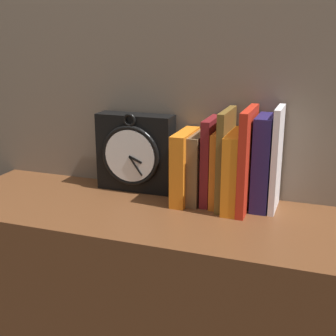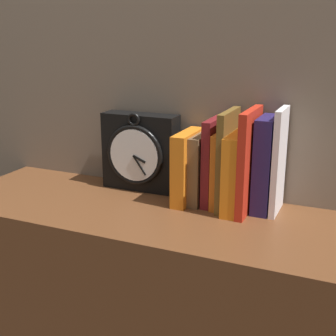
% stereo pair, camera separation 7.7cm
% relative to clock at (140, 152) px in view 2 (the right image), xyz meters
% --- Properties ---
extents(clock, '(0.21, 0.08, 0.22)m').
position_rel_clock_xyz_m(clock, '(0.00, 0.00, 0.00)').
color(clock, black).
rests_on(clock, bookshelf).
extents(book_slot0_orange, '(0.04, 0.15, 0.18)m').
position_rel_clock_xyz_m(book_slot0_orange, '(0.16, -0.04, -0.01)').
color(book_slot0_orange, orange).
rests_on(book_slot0_orange, bookshelf).
extents(book_slot1_brown, '(0.03, 0.13, 0.18)m').
position_rel_clock_xyz_m(book_slot1_brown, '(0.19, -0.03, -0.02)').
color(book_slot1_brown, brown).
rests_on(book_slot1_brown, bookshelf).
extents(book_slot2_maroon, '(0.02, 0.12, 0.22)m').
position_rel_clock_xyz_m(book_slot2_maroon, '(0.22, -0.02, 0.00)').
color(book_slot2_maroon, maroon).
rests_on(book_slot2_maroon, bookshelf).
extents(book_slot3_orange, '(0.02, 0.13, 0.19)m').
position_rel_clock_xyz_m(book_slot3_orange, '(0.24, -0.03, -0.01)').
color(book_slot3_orange, orange).
rests_on(book_slot3_orange, bookshelf).
extents(book_slot4_brown, '(0.02, 0.14, 0.25)m').
position_rel_clock_xyz_m(book_slot4_brown, '(0.26, -0.03, 0.02)').
color(book_slot4_brown, brown).
rests_on(book_slot4_brown, bookshelf).
extents(book_slot5_orange, '(0.04, 0.16, 0.19)m').
position_rel_clock_xyz_m(book_slot5_orange, '(0.29, -0.04, -0.01)').
color(book_slot5_orange, orange).
rests_on(book_slot5_orange, bookshelf).
extents(book_slot6_red, '(0.02, 0.16, 0.25)m').
position_rel_clock_xyz_m(book_slot6_red, '(0.32, -0.04, 0.02)').
color(book_slot6_red, red).
rests_on(book_slot6_red, bookshelf).
extents(book_slot7_navy, '(0.04, 0.11, 0.23)m').
position_rel_clock_xyz_m(book_slot7_navy, '(0.35, -0.02, 0.01)').
color(book_slot7_navy, '#221B4F').
rests_on(book_slot7_navy, bookshelf).
extents(book_slot8_white, '(0.01, 0.11, 0.26)m').
position_rel_clock_xyz_m(book_slot8_white, '(0.38, -0.02, 0.02)').
color(book_slot8_white, white).
rests_on(book_slot8_white, bookshelf).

